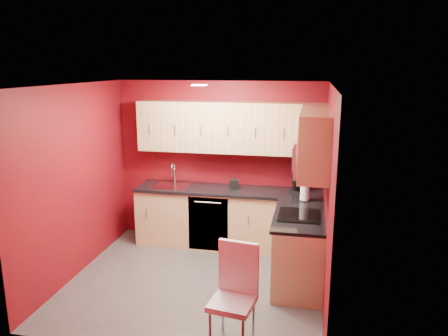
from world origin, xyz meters
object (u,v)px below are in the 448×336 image
(microwave, at_px, (311,157))
(paper_towel, at_px, (305,190))
(coffee_maker, at_px, (296,183))
(dining_chair, at_px, (232,297))
(napkin_holder, at_px, (234,184))
(sink, at_px, (171,183))

(microwave, distance_m, paper_towel, 0.88)
(coffee_maker, bearing_deg, paper_towel, -51.68)
(coffee_maker, relative_size, dining_chair, 0.26)
(coffee_maker, distance_m, paper_towel, 0.44)
(microwave, distance_m, napkin_holder, 1.65)
(microwave, relative_size, coffee_maker, 2.85)
(microwave, height_order, sink, microwave)
(coffee_maker, bearing_deg, microwave, -58.77)
(microwave, xyz_separation_m, dining_chair, (-0.69, -1.40, -1.15))
(microwave, height_order, paper_towel, microwave)
(sink, height_order, dining_chair, sink)
(sink, relative_size, paper_towel, 1.78)
(microwave, xyz_separation_m, sink, (-2.09, 1.00, -0.72))
(microwave, bearing_deg, coffee_maker, 100.32)
(sink, bearing_deg, microwave, -25.60)
(coffee_maker, xyz_separation_m, dining_chair, (-0.50, -2.46, -0.53))
(paper_towel, bearing_deg, napkin_holder, 160.51)
(dining_chair, bearing_deg, napkin_holder, 108.71)
(microwave, bearing_deg, sink, 154.40)
(coffee_maker, relative_size, napkin_holder, 1.84)
(napkin_holder, xyz_separation_m, dining_chair, (0.42, -2.41, -0.47))
(microwave, distance_m, sink, 2.43)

